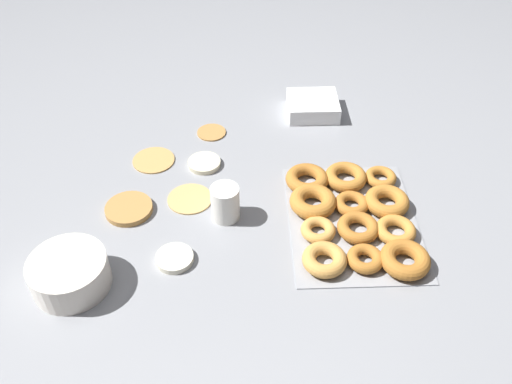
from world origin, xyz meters
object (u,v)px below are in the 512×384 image
at_px(pancake_4, 154,160).
at_px(paper_cup, 225,203).
at_px(pancake_2, 129,209).
at_px(pancake_5, 175,258).
at_px(pancake_3, 211,132).
at_px(container_stack, 313,106).
at_px(pancake_1, 204,163).
at_px(pancake_0, 190,198).
at_px(donut_tray, 352,215).
at_px(batter_bowl, 70,273).

bearing_deg(pancake_4, paper_cup, -138.08).
bearing_deg(pancake_2, pancake_5, -142.74).
bearing_deg(pancake_5, paper_cup, -39.58).
xyz_separation_m(pancake_3, paper_cup, (-0.35, -0.04, 0.04)).
xyz_separation_m(pancake_4, container_stack, (0.22, -0.46, 0.02)).
height_order(pancake_1, container_stack, container_stack).
bearing_deg(pancake_3, container_stack, -72.71).
height_order(pancake_0, donut_tray, donut_tray).
relative_size(pancake_2, donut_tray, 0.29).
distance_m(pancake_5, container_stack, 0.69).
bearing_deg(pancake_2, pancake_3, -31.48).
distance_m(pancake_1, pancake_5, 0.34).
distance_m(pancake_5, paper_cup, 0.18).
bearing_deg(donut_tray, pancake_1, 58.35).
relative_size(donut_tray, paper_cup, 4.44).
relative_size(pancake_2, pancake_5, 1.37).
bearing_deg(pancake_1, donut_tray, -121.65).
relative_size(donut_tray, container_stack, 2.67).
xyz_separation_m(pancake_0, paper_cup, (-0.06, -0.09, 0.04)).
bearing_deg(pancake_2, pancake_4, -11.48).
xyz_separation_m(pancake_3, pancake_4, (-0.12, 0.16, -0.00)).
bearing_deg(pancake_2, pancake_1, -46.23).
height_order(pancake_4, pancake_5, pancake_5).
relative_size(pancake_0, batter_bowl, 0.68).
relative_size(pancake_1, paper_cup, 0.98).
height_order(pancake_0, paper_cup, paper_cup).
relative_size(pancake_4, paper_cup, 1.27).
bearing_deg(pancake_5, batter_bowl, 105.51).
distance_m(container_stack, paper_cup, 0.51).
bearing_deg(donut_tray, paper_cup, 85.18).
height_order(pancake_3, paper_cup, paper_cup).
bearing_deg(pancake_1, pancake_0, 166.78).
bearing_deg(pancake_5, pancake_3, -8.23).
relative_size(pancake_4, pancake_5, 1.34).
xyz_separation_m(pancake_1, pancake_4, (0.02, 0.14, -0.00)).
bearing_deg(batter_bowl, paper_cup, -59.01).
distance_m(pancake_0, container_stack, 0.52).
relative_size(pancake_5, paper_cup, 0.95).
relative_size(pancake_2, batter_bowl, 0.70).
height_order(pancake_4, container_stack, container_stack).
height_order(container_stack, paper_cup, paper_cup).
bearing_deg(pancake_0, pancake_1, -13.22).
distance_m(pancake_3, batter_bowl, 0.61).
distance_m(pancake_2, pancake_5, 0.21).
relative_size(pancake_1, pancake_3, 1.06).
bearing_deg(pancake_1, paper_cup, -163.33).
height_order(pancake_2, pancake_5, same).
xyz_separation_m(pancake_1, container_stack, (0.24, -0.32, 0.02)).
relative_size(pancake_0, donut_tray, 0.28).
relative_size(pancake_1, pancake_5, 1.04).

